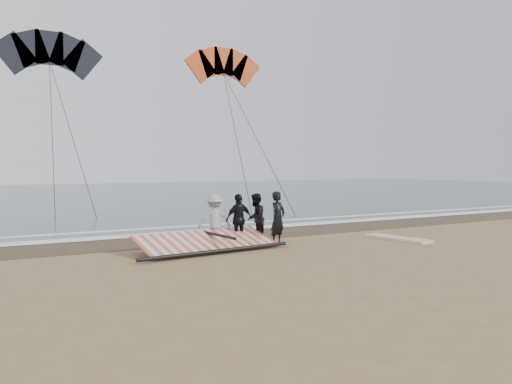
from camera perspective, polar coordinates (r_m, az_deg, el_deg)
ground at (r=14.45m, az=8.88°, el=-6.81°), size 120.00×120.00×0.00m
sea at (r=45.15m, az=-17.75°, el=-0.24°), size 120.00×54.00×0.02m
wet_sand at (r=18.17m, az=0.11°, el=-4.74°), size 120.00×2.80×0.01m
foam_near at (r=19.39m, az=-1.90°, el=-4.19°), size 120.00×0.90×0.01m
foam_far at (r=20.91m, az=-4.03°, el=-3.67°), size 120.00×0.45×0.01m
man_main at (r=15.47m, az=2.52°, el=-3.01°), size 0.72×0.61×1.66m
board_white at (r=17.26m, az=15.84°, el=-5.13°), size 1.02×2.35×0.09m
board_cream at (r=15.99m, az=-5.91°, el=-5.64°), size 1.04×2.70×0.11m
trio_cluster at (r=15.72m, az=-2.49°, el=-3.08°), size 2.45×1.00×1.59m
sail_rig at (r=14.66m, az=-6.10°, el=-5.87°), size 4.69×2.17×0.51m
kite_red at (r=37.39m, az=-3.72°, el=13.87°), size 6.53×6.53×16.19m
kite_dark at (r=33.27m, az=-22.53°, el=14.08°), size 6.85×4.55×12.42m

